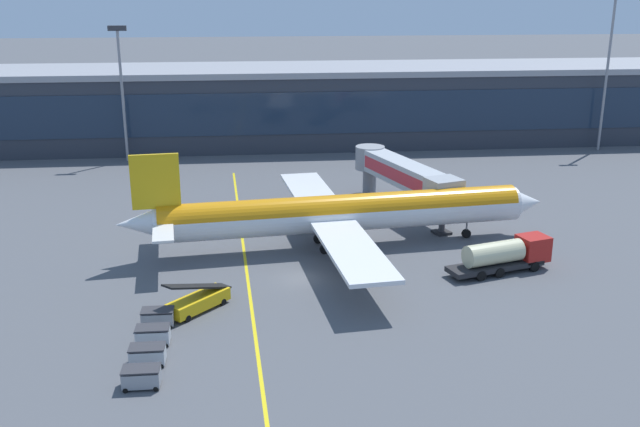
{
  "coord_description": "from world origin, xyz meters",
  "views": [
    {
      "loc": [
        -4.66,
        -64.15,
        26.98
      ],
      "look_at": [
        2.67,
        6.35,
        4.5
      ],
      "focal_mm": 40.36,
      "sensor_mm": 36.0,
      "label": 1
    }
  ],
  "objects_px": {
    "baggage_cart_0": "(141,377)",
    "baggage_cart_2": "(153,335)",
    "fuel_tanker": "(506,255)",
    "baggage_cart_3": "(158,317)",
    "main_airliner": "(340,213)",
    "belt_loader": "(198,300)",
    "baggage_cart_1": "(148,355)"
  },
  "relations": [
    {
      "from": "main_airliner",
      "to": "belt_loader",
      "type": "bearing_deg",
      "value": -134.35
    },
    {
      "from": "baggage_cart_3",
      "to": "baggage_cart_1",
      "type": "bearing_deg",
      "value": -90.52
    },
    {
      "from": "main_airliner",
      "to": "baggage_cart_3",
      "type": "bearing_deg",
      "value": -135.49
    },
    {
      "from": "baggage_cart_2",
      "to": "main_airliner",
      "type": "bearing_deg",
      "value": 49.33
    },
    {
      "from": "belt_loader",
      "to": "fuel_tanker",
      "type": "bearing_deg",
      "value": 11.61
    },
    {
      "from": "belt_loader",
      "to": "baggage_cart_0",
      "type": "height_order",
      "value": "belt_loader"
    },
    {
      "from": "main_airliner",
      "to": "baggage_cart_2",
      "type": "xyz_separation_m",
      "value": [
        -17.52,
        -20.4,
        -3.07
      ]
    },
    {
      "from": "baggage_cart_1",
      "to": "baggage_cart_3",
      "type": "relative_size",
      "value": 1.0
    },
    {
      "from": "baggage_cart_3",
      "to": "baggage_cart_2",
      "type": "bearing_deg",
      "value": -90.52
    },
    {
      "from": "baggage_cart_0",
      "to": "baggage_cart_1",
      "type": "height_order",
      "value": "same"
    },
    {
      "from": "main_airliner",
      "to": "fuel_tanker",
      "type": "bearing_deg",
      "value": -29.1
    },
    {
      "from": "baggage_cart_0",
      "to": "baggage_cart_2",
      "type": "height_order",
      "value": "same"
    },
    {
      "from": "main_airliner",
      "to": "baggage_cart_3",
      "type": "xyz_separation_m",
      "value": [
        -17.49,
        -17.2,
        -3.07
      ]
    },
    {
      "from": "baggage_cart_2",
      "to": "baggage_cart_1",
      "type": "bearing_deg",
      "value": -90.52
    },
    {
      "from": "main_airliner",
      "to": "baggage_cart_1",
      "type": "relative_size",
      "value": 17.47
    },
    {
      "from": "belt_loader",
      "to": "baggage_cart_3",
      "type": "xyz_separation_m",
      "value": [
        -3.2,
        -2.57,
        -0.21
      ]
    },
    {
      "from": "main_airliner",
      "to": "baggage_cart_1",
      "type": "distance_m",
      "value": 29.57
    },
    {
      "from": "main_airliner",
      "to": "baggage_cart_2",
      "type": "height_order",
      "value": "main_airliner"
    },
    {
      "from": "fuel_tanker",
      "to": "baggage_cart_3",
      "type": "relative_size",
      "value": 4.15
    },
    {
      "from": "baggage_cart_3",
      "to": "baggage_cart_0",
      "type": "bearing_deg",
      "value": -90.52
    },
    {
      "from": "belt_loader",
      "to": "baggage_cart_3",
      "type": "relative_size",
      "value": 2.22
    },
    {
      "from": "belt_loader",
      "to": "baggage_cart_0",
      "type": "bearing_deg",
      "value": -105.1
    },
    {
      "from": "belt_loader",
      "to": "baggage_cart_3",
      "type": "distance_m",
      "value": 4.11
    },
    {
      "from": "baggage_cart_2",
      "to": "belt_loader",
      "type": "bearing_deg",
      "value": 60.8
    },
    {
      "from": "baggage_cart_1",
      "to": "baggage_cart_0",
      "type": "bearing_deg",
      "value": -90.52
    },
    {
      "from": "baggage_cart_0",
      "to": "baggage_cart_1",
      "type": "bearing_deg",
      "value": 89.48
    },
    {
      "from": "fuel_tanker",
      "to": "baggage_cart_2",
      "type": "bearing_deg",
      "value": -160.15
    },
    {
      "from": "baggage_cart_1",
      "to": "baggage_cart_3",
      "type": "height_order",
      "value": "same"
    },
    {
      "from": "baggage_cart_0",
      "to": "baggage_cart_1",
      "type": "distance_m",
      "value": 3.2
    },
    {
      "from": "fuel_tanker",
      "to": "baggage_cart_2",
      "type": "distance_m",
      "value": 34.95
    },
    {
      "from": "fuel_tanker",
      "to": "baggage_cart_3",
      "type": "xyz_separation_m",
      "value": [
        -32.83,
        -8.66,
        -0.96
      ]
    },
    {
      "from": "baggage_cart_1",
      "to": "baggage_cart_3",
      "type": "xyz_separation_m",
      "value": [
        0.06,
        6.4,
        0.0
      ]
    }
  ]
}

